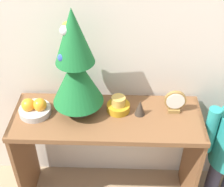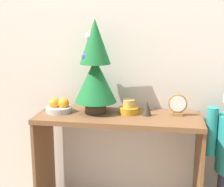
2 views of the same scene
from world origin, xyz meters
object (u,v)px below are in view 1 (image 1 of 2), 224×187
object	(u,v)px
singing_bowl	(118,105)
figurine	(140,108)
desk_clock	(175,102)
mini_tree	(76,66)
fruit_bowl	(35,108)

from	to	relation	value
singing_bowl	figurine	world-z (taller)	figurine
desk_clock	figurine	world-z (taller)	desk_clock
figurine	mini_tree	bearing A→B (deg)	176.45
singing_bowl	desk_clock	distance (m)	0.31
singing_bowl	figurine	distance (m)	0.12
mini_tree	fruit_bowl	world-z (taller)	mini_tree
desk_clock	figurine	bearing A→B (deg)	-171.37
figurine	desk_clock	bearing A→B (deg)	8.63
mini_tree	figurine	bearing A→B (deg)	-3.55
mini_tree	singing_bowl	xyz separation A→B (m)	(0.22, 0.01, -0.25)
mini_tree	desk_clock	world-z (taller)	mini_tree
fruit_bowl	figurine	size ratio (longest dim) A/B	1.85
desk_clock	figurine	distance (m)	0.19
fruit_bowl	desk_clock	world-z (taller)	desk_clock
desk_clock	singing_bowl	bearing A→B (deg)	-179.82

